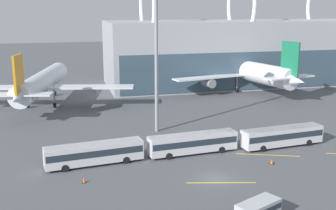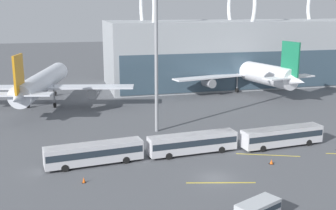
% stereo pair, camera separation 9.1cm
% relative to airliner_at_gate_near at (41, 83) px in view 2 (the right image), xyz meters
% --- Properties ---
extents(ground_plane, '(440.00, 440.00, 0.00)m').
position_rel_airliner_at_gate_near_xyz_m(ground_plane, '(22.79, -45.88, -5.22)').
color(ground_plane, '#515459').
extents(terminal_building, '(126.80, 25.20, 30.70)m').
position_rel_airliner_at_gate_near_xyz_m(terminal_building, '(79.78, 17.56, 3.94)').
color(terminal_building, '#9EA3A8').
rests_on(terminal_building, ground_plane).
extents(airliner_at_gate_near, '(39.73, 37.46, 12.94)m').
position_rel_airliner_at_gate_near_xyz_m(airliner_at_gate_near, '(0.00, 0.00, 0.00)').
color(airliner_at_gate_near, silver).
rests_on(airliner_at_gate_near, ground_plane).
extents(airliner_at_gate_far, '(41.55, 41.85, 13.80)m').
position_rel_airliner_at_gate_near_xyz_m(airliner_at_gate_far, '(50.31, 6.04, 0.13)').
color(airliner_at_gate_far, white).
rests_on(airliner_at_gate_far, ground_plane).
extents(shuttle_bus_0, '(13.65, 4.25, 3.00)m').
position_rel_airliner_at_gate_near_xyz_m(shuttle_bus_0, '(8.27, -37.42, -3.43)').
color(shuttle_bus_0, silver).
rests_on(shuttle_bus_0, ground_plane).
extents(shuttle_bus_1, '(13.62, 3.80, 3.00)m').
position_rel_airliner_at_gate_near_xyz_m(shuttle_bus_1, '(22.74, -36.44, -3.43)').
color(shuttle_bus_1, silver).
rests_on(shuttle_bus_1, ground_plane).
extents(shuttle_bus_2, '(13.63, 3.95, 3.00)m').
position_rel_airliner_at_gate_near_xyz_m(shuttle_bus_2, '(37.20, -36.70, -3.43)').
color(shuttle_bus_2, silver).
rests_on(shuttle_bus_2, ground_plane).
extents(service_van_foreground, '(5.30, 3.96, 2.20)m').
position_rel_airliner_at_gate_near_xyz_m(service_van_foreground, '(23.00, -57.51, -3.91)').
color(service_van_foreground, '#B2B7BC').
rests_on(service_van_foreground, ground_plane).
extents(floodlight_mast, '(2.36, 2.36, 25.68)m').
position_rel_airliner_at_gate_near_xyz_m(floodlight_mast, '(20.12, -23.89, 10.83)').
color(floodlight_mast, gray).
rests_on(floodlight_mast, ground_plane).
extents(lane_stripe_0, '(8.68, 3.63, 0.01)m').
position_rel_airliner_at_gate_near_xyz_m(lane_stripe_0, '(33.30, -39.81, -5.21)').
color(lane_stripe_0, yellow).
rests_on(lane_stripe_0, ground_plane).
extents(lane_stripe_1, '(8.46, 2.27, 0.01)m').
position_rel_airliner_at_gate_near_xyz_m(lane_stripe_1, '(22.96, -47.52, -5.21)').
color(lane_stripe_1, yellow).
rests_on(lane_stripe_1, ground_plane).
extents(traffic_cone_1, '(0.50, 0.50, 0.73)m').
position_rel_airliner_at_gate_near_xyz_m(traffic_cone_1, '(6.50, -43.31, -4.86)').
color(traffic_cone_1, black).
rests_on(traffic_cone_1, ground_plane).
extents(traffic_cone_2, '(0.64, 0.64, 0.65)m').
position_rel_airliner_at_gate_near_xyz_m(traffic_cone_2, '(32.09, -43.18, -4.90)').
color(traffic_cone_2, black).
rests_on(traffic_cone_2, ground_plane).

